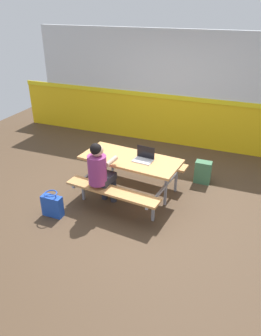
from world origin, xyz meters
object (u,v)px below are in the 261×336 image
at_px(picnic_table_main, 130,167).
at_px(tote_bag_bright, 52,205).
at_px(backpack_dark, 203,172).
at_px(student_nearer, 100,170).
at_px(laptop_silver, 144,158).

height_order(picnic_table_main, tote_bag_bright, picnic_table_main).
xyz_separation_m(picnic_table_main, tote_bag_bright, (-0.94, -1.04, -0.38)).
relative_size(picnic_table_main, backpack_dark, 4.00).
relative_size(student_nearer, tote_bag_bright, 2.81).
distance_m(student_nearer, backpack_dark, 2.11).
bearing_deg(tote_bag_bright, picnic_table_main, 47.89).
bearing_deg(backpack_dark, student_nearer, -134.14).
distance_m(backpack_dark, tote_bag_bright, 2.86).
bearing_deg(student_nearer, laptop_silver, 44.41).
xyz_separation_m(backpack_dark, tote_bag_bright, (-2.05, -1.99, -0.02)).
height_order(picnic_table_main, student_nearer, student_nearer).
height_order(backpack_dark, tote_bag_bright, backpack_dark).
xyz_separation_m(picnic_table_main, backpack_dark, (1.11, 0.94, -0.36)).
relative_size(backpack_dark, tote_bag_bright, 1.02).
xyz_separation_m(picnic_table_main, laptop_silver, (0.24, 0.01, 0.21)).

